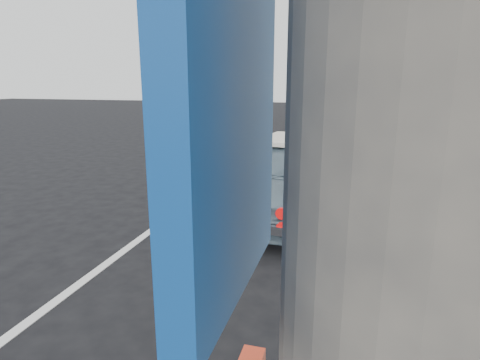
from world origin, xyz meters
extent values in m
plane|color=black|center=(0.00, 0.00, 0.00)|extent=(80.00, 80.00, 0.00)
cube|color=slate|center=(3.20, 2.00, 0.07)|extent=(2.80, 40.00, 0.15)
cube|color=#B1A8A0|center=(6.35, 20.00, 4.00)|extent=(3.50, 10.00, 8.00)
cube|color=silver|center=(0.50, 6.50, 0.00)|extent=(3.00, 0.12, 0.01)
cube|color=silver|center=(-0.90, 3.00, 0.00)|extent=(0.12, 7.00, 0.01)
cube|color=#124697|center=(1.81, -2.00, 2.20)|extent=(0.04, 0.35, 0.45)
imported|color=slate|center=(0.94, 4.22, 0.65)|extent=(2.05, 3.99, 1.30)
cube|color=beige|center=(0.99, 4.59, 1.23)|extent=(1.26, 1.58, 0.07)
cube|color=silver|center=(0.69, 2.38, 0.38)|extent=(1.46, 0.32, 0.12)
cube|color=white|center=(0.68, 2.33, 0.48)|extent=(0.33, 0.07, 0.17)
cylinder|color=red|center=(0.18, 2.42, 0.62)|extent=(0.15, 0.06, 0.15)
cylinder|color=red|center=(1.18, 2.28, 0.62)|extent=(0.15, 0.06, 0.15)
cylinder|color=red|center=(0.18, 2.42, 0.44)|extent=(0.12, 0.06, 0.12)
cylinder|color=red|center=(1.18, 2.28, 0.44)|extent=(0.12, 0.06, 0.12)
ellipsoid|color=brown|center=(0.75, 2.54, 0.12)|extent=(0.36, 0.43, 0.22)
sphere|color=brown|center=(0.68, 2.39, 0.20)|extent=(0.14, 0.14, 0.14)
cone|color=brown|center=(0.65, 2.41, 0.27)|extent=(0.05, 0.05, 0.05)
cone|color=brown|center=(0.72, 2.38, 0.27)|extent=(0.05, 0.05, 0.05)
cylinder|color=brown|center=(0.88, 2.69, 0.04)|extent=(0.04, 0.24, 0.03)
camera|label=1|loc=(1.95, -2.47, 2.25)|focal=30.00mm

